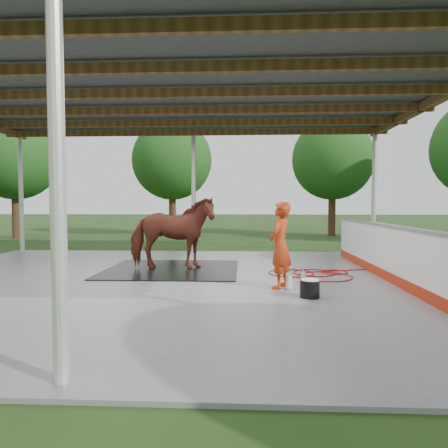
{
  "coord_description": "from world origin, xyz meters",
  "views": [
    {
      "loc": [
        1.6,
        -8.08,
        1.64
      ],
      "look_at": [
        1.18,
        0.5,
        1.19
      ],
      "focal_mm": 32.0,
      "sensor_mm": 36.0,
      "label": 1
    }
  ],
  "objects_px": {
    "handler": "(280,245)",
    "wash_bucket": "(310,288)",
    "horse": "(172,233)",
    "dasher_board": "(393,255)"
  },
  "relations": [
    {
      "from": "handler",
      "to": "wash_bucket",
      "type": "distance_m",
      "value": 1.07
    },
    {
      "from": "horse",
      "to": "handler",
      "type": "relative_size",
      "value": 1.26
    },
    {
      "from": "dasher_board",
      "to": "handler",
      "type": "bearing_deg",
      "value": -164.21
    },
    {
      "from": "dasher_board",
      "to": "wash_bucket",
      "type": "relative_size",
      "value": 24.23
    },
    {
      "from": "dasher_board",
      "to": "horse",
      "type": "relative_size",
      "value": 3.94
    },
    {
      "from": "handler",
      "to": "horse",
      "type": "bearing_deg",
      "value": -104.63
    },
    {
      "from": "handler",
      "to": "dasher_board",
      "type": "bearing_deg",
      "value": 130.5
    },
    {
      "from": "horse",
      "to": "wash_bucket",
      "type": "xyz_separation_m",
      "value": [
        2.82,
        -2.68,
        -0.72
      ]
    },
    {
      "from": "horse",
      "to": "handler",
      "type": "distance_m",
      "value": 3.08
    },
    {
      "from": "handler",
      "to": "wash_bucket",
      "type": "bearing_deg",
      "value": 55.73
    }
  ]
}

